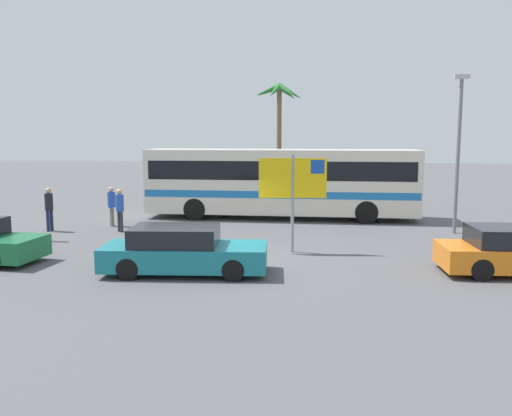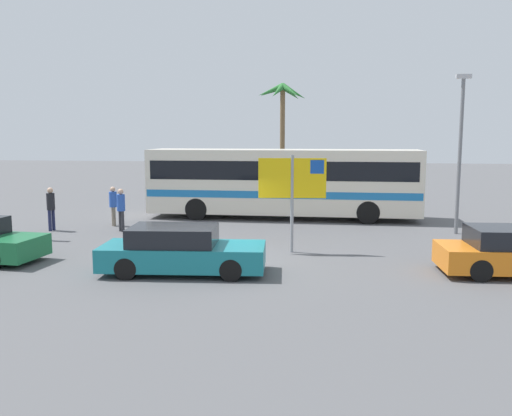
{
  "view_description": "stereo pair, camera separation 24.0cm",
  "coord_description": "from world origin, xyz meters",
  "views": [
    {
      "loc": [
        2.92,
        -15.53,
        3.85
      ],
      "look_at": [
        0.57,
        2.95,
        1.3
      ],
      "focal_mm": 37.67,
      "sensor_mm": 36.0,
      "label": 1
    },
    {
      "loc": [
        3.16,
        -15.5,
        3.85
      ],
      "look_at": [
        0.57,
        2.95,
        1.3
      ],
      "focal_mm": 37.67,
      "sensor_mm": 36.0,
      "label": 2
    }
  ],
  "objects": [
    {
      "name": "pedestrian_by_bus",
      "position": [
        -5.95,
        5.95,
        0.99
      ],
      "size": [
        0.32,
        0.32,
        1.68
      ],
      "rotation": [
        0.0,
        0.0,
        0.61
      ],
      "color": "#706656",
      "rests_on": "ground"
    },
    {
      "name": "palm_tree_seaside",
      "position": [
        -0.07,
        19.98,
        5.86
      ],
      "size": [
        3.24,
        3.17,
        7.18
      ],
      "color": "brown",
      "rests_on": "ground"
    },
    {
      "name": "ground",
      "position": [
        0.0,
        0.0,
        0.0
      ],
      "size": [
        120.0,
        120.0,
        0.0
      ],
      "primitive_type": "plane",
      "color": "#565659"
    },
    {
      "name": "car_teal",
      "position": [
        -0.96,
        -1.25,
        0.64
      ],
      "size": [
        4.67,
        2.13,
        1.32
      ],
      "rotation": [
        0.0,
        0.0,
        0.09
      ],
      "color": "#19757F",
      "rests_on": "ground"
    },
    {
      "name": "bus_front_coach",
      "position": [
        0.96,
        9.14,
        1.78
      ],
      "size": [
        12.33,
        2.57,
        3.17
      ],
      "color": "silver",
      "rests_on": "ground"
    },
    {
      "name": "lamp_post_left_side",
      "position": [
        8.05,
        6.1,
        3.38
      ],
      "size": [
        0.56,
        0.2,
        6.11
      ],
      "color": "slate",
      "rests_on": "ground"
    },
    {
      "name": "pedestrian_near_sign",
      "position": [
        -7.98,
        4.52,
        1.04
      ],
      "size": [
        0.32,
        0.32,
        1.75
      ],
      "rotation": [
        0.0,
        0.0,
        2.78
      ],
      "color": "#1E2347",
      "rests_on": "ground"
    },
    {
      "name": "pedestrian_crossing_lot",
      "position": [
        -5.11,
        4.73,
        1.02
      ],
      "size": [
        0.32,
        0.32,
        1.72
      ],
      "rotation": [
        0.0,
        0.0,
        0.89
      ],
      "color": "#2D2D33",
      "rests_on": "ground"
    },
    {
      "name": "ferry_sign",
      "position": [
        1.96,
        1.87,
        2.33
      ],
      "size": [
        2.19,
        0.29,
        3.2
      ],
      "rotation": [
        0.0,
        0.0,
        0.1
      ],
      "color": "gray",
      "rests_on": "ground"
    }
  ]
}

